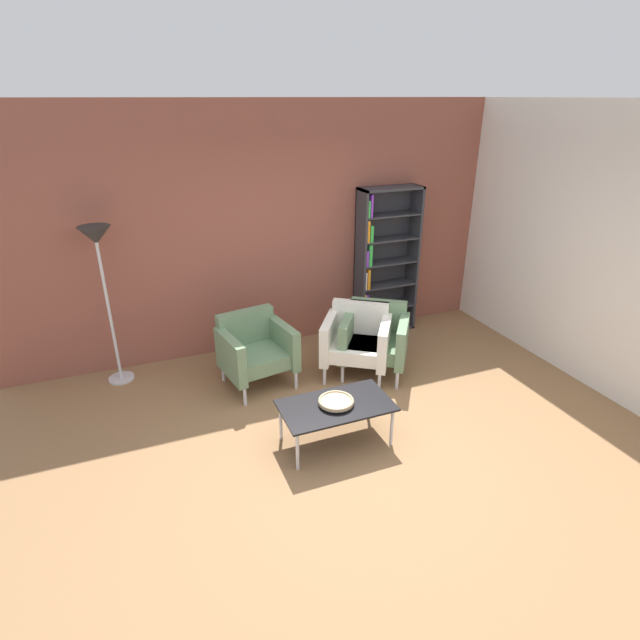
{
  "coord_description": "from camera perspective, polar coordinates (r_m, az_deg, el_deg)",
  "views": [
    {
      "loc": [
        -1.7,
        -3.24,
        2.91
      ],
      "look_at": [
        -0.06,
        0.84,
        0.95
      ],
      "focal_mm": 28.26,
      "sensor_mm": 36.0,
      "label": 1
    }
  ],
  "objects": [
    {
      "name": "ground_plane",
      "position": [
        4.68,
        4.7,
        -14.55
      ],
      "size": [
        8.32,
        8.32,
        0.0
      ],
      "primitive_type": "plane",
      "color": "olive"
    },
    {
      "name": "brick_back_panel",
      "position": [
        6.13,
        -5.16,
        10.15
      ],
      "size": [
        6.4,
        0.12,
        2.9
      ],
      "primitive_type": "cube",
      "color": "brown",
      "rests_on": "ground_plane"
    },
    {
      "name": "plaster_right_partition",
      "position": [
        6.14,
        27.43,
        7.57
      ],
      "size": [
        0.12,
        5.2,
        2.9
      ],
      "primitive_type": "cube",
      "color": "silver",
      "rests_on": "ground_plane"
    },
    {
      "name": "bookshelf_tall",
      "position": [
        6.6,
        7.06,
        6.52
      ],
      "size": [
        0.8,
        0.3,
        1.9
      ],
      "color": "#333338",
      "rests_on": "ground_plane"
    },
    {
      "name": "coffee_table_low",
      "position": [
        4.56,
        1.82,
        -9.87
      ],
      "size": [
        1.0,
        0.56,
        0.4
      ],
      "color": "black",
      "rests_on": "ground_plane"
    },
    {
      "name": "decorative_bowl",
      "position": [
        4.53,
        1.83,
        -9.17
      ],
      "size": [
        0.32,
        0.32,
        0.05
      ],
      "color": "tan",
      "rests_on": "coffee_table_low"
    },
    {
      "name": "armchair_spare_guest",
      "position": [
        5.49,
        -7.37,
        -3.23
      ],
      "size": [
        0.82,
        0.77,
        0.78
      ],
      "rotation": [
        0.0,
        0.0,
        0.18
      ],
      "color": "slate",
      "rests_on": "ground_plane"
    },
    {
      "name": "armchair_near_window",
      "position": [
        5.67,
        4.22,
        -2.18
      ],
      "size": [
        0.94,
        0.93,
        0.78
      ],
      "rotation": [
        0.0,
        0.0,
        -0.59
      ],
      "color": "white",
      "rests_on": "ground_plane"
    },
    {
      "name": "armchair_corner_red",
      "position": [
        5.72,
        6.25,
        -1.99
      ],
      "size": [
        0.95,
        0.93,
        0.78
      ],
      "rotation": [
        0.0,
        0.0,
        -0.61
      ],
      "color": "slate",
      "rests_on": "ground_plane"
    },
    {
      "name": "floor_lamp_torchiere",
      "position": [
        5.58,
        -23.77,
        6.78
      ],
      "size": [
        0.32,
        0.32,
        1.74
      ],
      "color": "silver",
      "rests_on": "ground_plane"
    }
  ]
}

